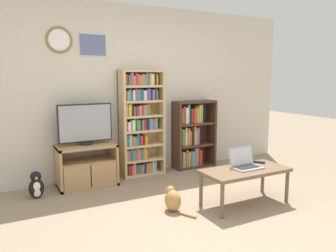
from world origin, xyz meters
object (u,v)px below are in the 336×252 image
tv_stand (87,165)px  bookshelf_tall (140,123)px  bookshelf_short (191,135)px  remote_near_laptop (258,162)px  laptop (245,163)px  penguin_figurine (36,186)px  coffee_table (245,173)px  cat (173,200)px  television (85,124)px

tv_stand → bookshelf_tall: size_ratio=0.49×
bookshelf_short → remote_near_laptop: 1.56m
laptop → penguin_figurine: (-2.23, 1.33, -0.34)m
coffee_table → remote_near_laptop: remote_near_laptop is taller
cat → television: bearing=110.8°
coffee_table → penguin_figurine: (-2.20, 1.38, -0.23)m
penguin_figurine → television: bearing=16.9°
television → laptop: (1.54, -1.54, -0.38)m
tv_stand → bookshelf_short: (1.79, 0.13, 0.25)m
bookshelf_tall → bookshelf_short: bookshelf_tall is taller
television → bookshelf_short: (1.79, 0.10, -0.33)m
penguin_figurine → cat: bearing=-40.6°
tv_stand → cat: size_ratio=1.87×
tv_stand → laptop: bearing=-44.5°
remote_near_laptop → penguin_figurine: remote_near_laptop is taller
laptop → penguin_figurine: 2.62m
bookshelf_tall → bookshelf_short: bearing=-0.3°
television → laptop: 2.21m
cat → laptop: bearing=-16.2°
cat → penguin_figurine: penguin_figurine is taller
television → cat: television is taller
bookshelf_tall → penguin_figurine: 1.73m
bookshelf_short → laptop: size_ratio=3.10×
tv_stand → cat: bearing=-64.1°
bookshelf_tall → coffee_table: 1.86m
tv_stand → bookshelf_short: 1.81m
tv_stand → television: television is taller
tv_stand → bookshelf_tall: bearing=8.7°
coffee_table → bookshelf_short: bearing=80.4°
laptop → penguin_figurine: bearing=147.8°
tv_stand → laptop: (1.54, -1.51, 0.20)m
tv_stand → cat: (0.64, -1.33, -0.16)m
tv_stand → penguin_figurine: size_ratio=2.30×
tv_stand → penguin_figurine: 0.73m
television → laptop: television is taller
tv_stand → bookshelf_short: size_ratio=0.71×
coffee_table → penguin_figurine: 2.61m
tv_stand → laptop: laptop is taller
bookshelf_tall → laptop: 1.81m
laptop → cat: 0.98m
bookshelf_tall → remote_near_laptop: (0.97, -1.56, -0.38)m
television → bookshelf_tall: 0.87m
laptop → bookshelf_short: bearing=79.9°
television → cat: 1.68m
tv_stand → bookshelf_short: bearing=4.1°
television → remote_near_laptop: size_ratio=5.03×
cat → coffee_table: bearing=-19.6°
laptop → penguin_figurine: size_ratio=1.04×
television → coffee_table: size_ratio=0.70×
bookshelf_tall → remote_near_laptop: size_ratio=11.01×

